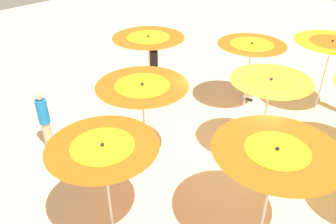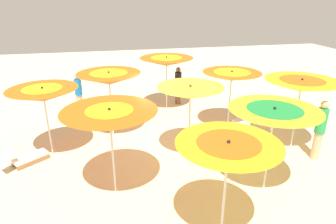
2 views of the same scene
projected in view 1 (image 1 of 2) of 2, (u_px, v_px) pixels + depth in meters
ground at (239, 154)px, 9.27m from camera, size 37.50×37.50×0.04m
beach_umbrella_2 at (331, 47)px, 10.20m from camera, size 2.22×2.22×2.34m
beach_umbrella_3 at (276, 158)px, 5.87m from camera, size 2.24×2.24×2.29m
beach_umbrella_4 at (270, 87)px, 8.10m from camera, size 1.93×1.93×2.31m
beach_umbrella_5 at (251, 49)px, 10.36m from camera, size 2.08×2.08×2.22m
beach_umbrella_6 at (104, 154)px, 6.10m from camera, size 2.02×2.02×2.22m
beach_umbrella_7 at (143, 93)px, 7.83m from camera, size 2.13×2.13×2.33m
beach_umbrella_8 at (149, 42)px, 10.66m from camera, size 2.25×2.25×2.30m
lounger_1 at (125, 142)px, 9.37m from camera, size 0.76×1.24×0.62m
lounger_2 at (250, 90)px, 11.93m from camera, size 1.17×0.78×0.56m
beachgoer_0 at (154, 67)px, 11.91m from camera, size 0.30×0.30×1.71m
beachgoer_2 at (44, 119)px, 9.10m from camera, size 0.30×0.30×1.67m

